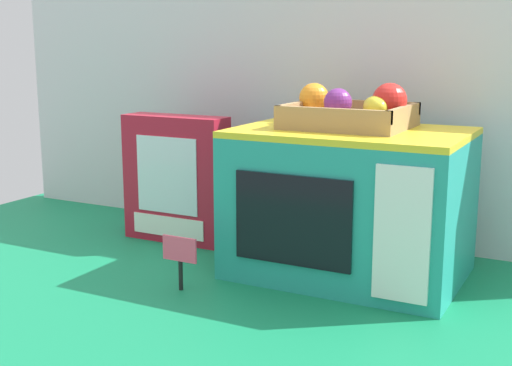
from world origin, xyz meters
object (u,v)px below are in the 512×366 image
object	(u,v)px
toy_microwave	(349,203)
price_sign	(180,255)
food_groups_crate	(351,112)
cookie_set_box	(176,179)

from	to	relation	value
toy_microwave	price_sign	size ratio (longest dim) A/B	4.25
toy_microwave	price_sign	xyz separation A→B (m)	(-0.24, -0.23, -0.07)
food_groups_crate	cookie_set_box	world-z (taller)	food_groups_crate
toy_microwave	food_groups_crate	xyz separation A→B (m)	(-0.01, 0.03, 0.17)
cookie_set_box	price_sign	xyz separation A→B (m)	(0.19, -0.27, -0.07)
food_groups_crate	price_sign	distance (m)	0.42
toy_microwave	price_sign	bearing A→B (deg)	-136.33
food_groups_crate	cookie_set_box	xyz separation A→B (m)	(-0.41, 0.01, -0.17)
toy_microwave	cookie_set_box	size ratio (longest dim) A/B	1.50
toy_microwave	food_groups_crate	world-z (taller)	food_groups_crate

